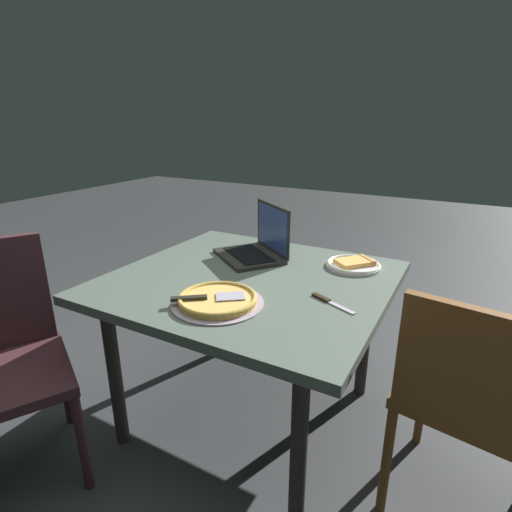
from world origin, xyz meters
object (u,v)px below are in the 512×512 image
table_knife (329,301)px  pizza_tray (217,300)px  dining_table (250,293)px  pizza_plate (354,264)px  chair_near (475,396)px  laptop (257,247)px

table_knife → pizza_tray: bearing=30.7°
pizza_tray → table_knife: (-0.35, -0.21, -0.01)m
dining_table → pizza_plate: pizza_plate is taller
dining_table → chair_near: size_ratio=1.30×
laptop → pizza_plate: laptop is taller
laptop → table_knife: size_ratio=2.17×
pizza_plate → chair_near: chair_near is taller
pizza_plate → table_knife: pizza_plate is taller
dining_table → chair_near: 0.89m
pizza_plate → table_knife: 0.40m
laptop → pizza_tray: size_ratio=1.23×
dining_table → table_knife: (-0.37, 0.08, 0.08)m
laptop → pizza_plate: bearing=-169.0°
dining_table → table_knife: bearing=168.6°
laptop → pizza_tray: laptop is taller
pizza_tray → table_knife: size_ratio=1.77×
pizza_plate → table_knife: (-0.02, 0.40, -0.01)m
pizza_plate → dining_table: bearing=43.0°
pizza_tray → chair_near: bearing=-168.5°
laptop → pizza_plate: 0.46m
dining_table → laptop: bearing=-67.3°
laptop → dining_table: bearing=112.7°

